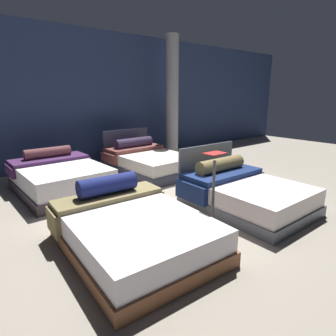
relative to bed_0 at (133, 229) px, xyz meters
name	(u,v)px	position (x,y,z in m)	size (l,w,h in m)	color
ground_plane	(154,204)	(1.09, 1.03, -0.25)	(18.00, 18.00, 0.02)	gray
showroom_back_wall	(71,99)	(1.09, 4.58, 1.51)	(18.00, 0.06, 3.50)	navy
bed_0	(133,229)	(0.00, 0.00, 0.00)	(1.67, 2.09, 0.77)	brown
bed_1	(242,192)	(2.15, -0.04, 0.02)	(1.60, 1.95, 0.96)	#4F545F
bed_2	(61,178)	(0.03, 2.70, 0.04)	(1.59, 1.97, 0.79)	#322931
bed_3	(148,161)	(2.17, 2.78, 0.03)	(1.59, 2.15, 0.97)	#26283A
price_sign	(213,202)	(1.09, -0.33, 0.20)	(0.28, 0.24, 1.13)	#3F3F44
support_pillar	(172,98)	(3.82, 3.84, 1.51)	(0.38, 0.38, 3.50)	#99999E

